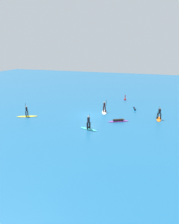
% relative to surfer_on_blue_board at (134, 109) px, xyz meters
% --- Properties ---
extents(ground_plane, '(120.00, 120.00, 0.00)m').
position_rel_surfer_on_blue_board_xyz_m(ground_plane, '(-6.49, -5.38, -0.15)').
color(ground_plane, '#195684').
rests_on(ground_plane, ground).
extents(surfer_on_blue_board, '(1.28, 2.57, 0.40)m').
position_rel_surfer_on_blue_board_xyz_m(surfer_on_blue_board, '(0.00, 0.00, 0.00)').
color(surfer_on_blue_board, '#1E8CD1').
rests_on(surfer_on_blue_board, ground_plane).
extents(surfer_on_orange_board, '(0.79, 2.54, 2.02)m').
position_rel_surfer_on_blue_board_xyz_m(surfer_on_orange_board, '(4.31, -3.99, 0.36)').
color(surfer_on_orange_board, orange).
rests_on(surfer_on_orange_board, ground_plane).
extents(surfer_on_purple_board, '(3.00, 2.03, 0.43)m').
position_rel_surfer_on_blue_board_xyz_m(surfer_on_purple_board, '(-1.34, -7.02, 0.00)').
color(surfer_on_purple_board, purple).
rests_on(surfer_on_purple_board, ground_plane).
extents(surfer_on_teal_board, '(2.67, 1.16, 2.03)m').
position_rel_surfer_on_blue_board_xyz_m(surfer_on_teal_board, '(-4.46, -11.49, 0.41)').
color(surfer_on_teal_board, '#33C6CC').
rests_on(surfer_on_teal_board, ground_plane).
extents(surfer_on_white_board, '(1.44, 2.95, 2.21)m').
position_rel_surfer_on_blue_board_xyz_m(surfer_on_white_board, '(-4.62, -3.13, 0.33)').
color(surfer_on_white_board, white).
rests_on(surfer_on_white_board, ground_plane).
extents(surfer_on_yellow_board, '(3.19, 2.04, 2.15)m').
position_rel_surfer_on_blue_board_xyz_m(surfer_on_yellow_board, '(-15.58, -9.53, 0.23)').
color(surfer_on_yellow_board, yellow).
rests_on(surfer_on_yellow_board, ground_plane).
extents(marker_buoy, '(0.47, 0.47, 1.23)m').
position_rel_surfer_on_blue_board_xyz_m(marker_buoy, '(-2.91, 6.77, 0.05)').
color(marker_buoy, red).
rests_on(marker_buoy, ground_plane).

